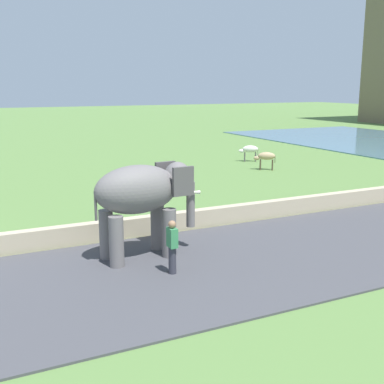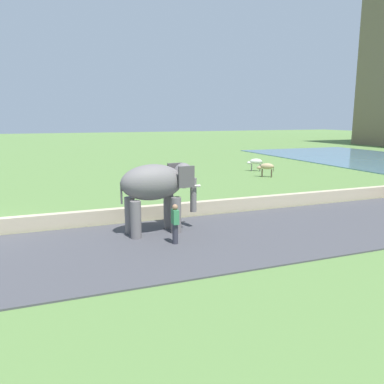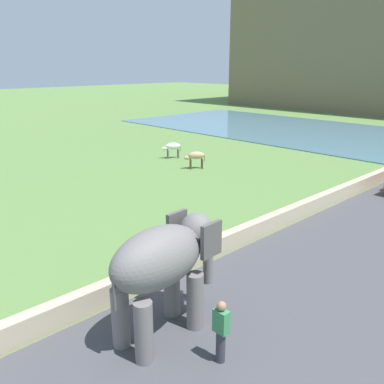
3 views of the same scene
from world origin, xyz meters
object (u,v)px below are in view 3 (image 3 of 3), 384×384
Objects in this scene: person_beside_elephant at (221,331)px; cow_white at (172,147)px; cow_tan at (196,156)px; elephant at (165,262)px.

person_beside_elephant is 22.00m from cow_white.
cow_tan and cow_white have the same top height.
elephant is 2.66× the size of cow_tan.
cow_tan is (-12.08, 12.84, -1.20)m from elephant.
elephant reaches higher than cow_white.
elephant reaches higher than cow_tan.
cow_tan is 3.60m from cow_white.
cow_white is at bearing 138.34° from elephant.
elephant is 2.58× the size of cow_white.
elephant is at bearing -173.79° from person_beside_elephant.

